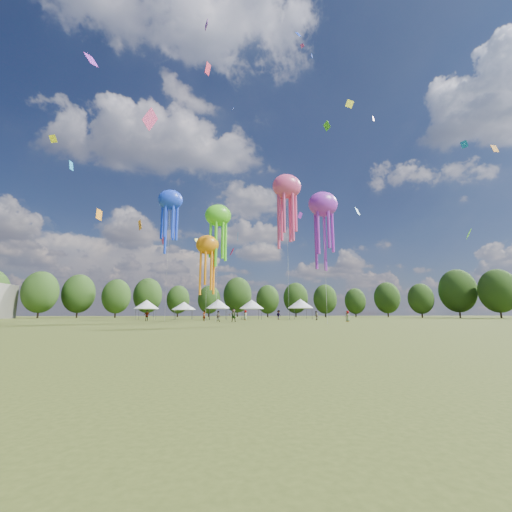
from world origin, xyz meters
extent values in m
plane|color=#384416|center=(0.00, 0.00, 0.00)|extent=(300.00, 300.00, 0.00)
imported|color=gray|center=(-4.21, 37.81, 0.78)|extent=(0.95, 0.89, 1.56)
imported|color=gray|center=(1.27, 48.76, 0.89)|extent=(0.65, 0.93, 1.79)
imported|color=gray|center=(13.51, 44.89, 0.82)|extent=(0.62, 0.80, 1.63)
imported|color=gray|center=(8.50, 52.91, 0.91)|extent=(1.34, 1.27, 1.83)
imported|color=gray|center=(-15.17, 42.19, 0.84)|extent=(1.00, 0.44, 1.68)
imported|color=gray|center=(-1.92, 37.51, 0.95)|extent=(1.77, 0.60, 1.90)
imported|color=gray|center=(-6.28, 40.87, 0.83)|extent=(0.71, 0.72, 1.67)
imported|color=gray|center=(14.61, 34.21, 0.79)|extent=(0.65, 0.86, 1.58)
cylinder|color=#47474C|center=(-18.98, 53.10, 0.99)|extent=(0.08, 0.08, 1.99)
cylinder|color=#47474C|center=(-18.98, 56.37, 0.99)|extent=(0.08, 0.08, 1.99)
cylinder|color=#47474C|center=(-15.71, 53.10, 0.99)|extent=(0.08, 0.08, 1.99)
cylinder|color=#47474C|center=(-15.71, 56.37, 0.99)|extent=(0.08, 0.08, 1.99)
cube|color=silver|center=(-17.35, 54.73, 2.04)|extent=(3.67, 3.67, 0.10)
cone|color=silver|center=(-17.35, 54.73, 2.94)|extent=(4.77, 4.77, 1.71)
cylinder|color=#47474C|center=(-12.13, 56.09, 0.93)|extent=(0.08, 0.08, 1.85)
cylinder|color=#47474C|center=(-12.13, 59.52, 0.93)|extent=(0.08, 0.08, 1.85)
cylinder|color=#47474C|center=(-8.70, 56.09, 0.93)|extent=(0.08, 0.08, 1.85)
cylinder|color=#47474C|center=(-8.70, 59.52, 0.93)|extent=(0.08, 0.08, 1.85)
cube|color=silver|center=(-10.41, 57.80, 1.90)|extent=(3.84, 3.84, 0.10)
cone|color=silver|center=(-10.41, 57.80, 2.74)|extent=(4.99, 4.99, 1.59)
cylinder|color=#47474C|center=(-5.22, 51.27, 1.03)|extent=(0.08, 0.08, 2.06)
cylinder|color=#47474C|center=(-5.22, 54.53, 1.03)|extent=(0.08, 0.08, 2.06)
cylinder|color=#47474C|center=(-1.96, 51.27, 1.03)|extent=(0.08, 0.08, 2.06)
cylinder|color=#47474C|center=(-1.96, 54.53, 1.03)|extent=(0.08, 0.08, 2.06)
cube|color=silver|center=(-3.59, 52.90, 2.11)|extent=(3.66, 3.66, 0.10)
cone|color=silver|center=(-3.59, 52.90, 3.04)|extent=(4.76, 4.76, 1.76)
cylinder|color=#47474C|center=(1.21, 50.33, 1.00)|extent=(0.08, 0.08, 2.01)
cylinder|color=#47474C|center=(1.21, 53.67, 1.00)|extent=(0.08, 0.08, 2.01)
cylinder|color=#47474C|center=(4.55, 50.33, 1.00)|extent=(0.08, 0.08, 2.01)
cylinder|color=#47474C|center=(4.55, 53.67, 1.00)|extent=(0.08, 0.08, 2.01)
cube|color=silver|center=(2.88, 52.00, 2.06)|extent=(3.74, 3.74, 0.10)
cone|color=silver|center=(2.88, 52.00, 2.97)|extent=(4.86, 4.86, 1.72)
cylinder|color=#47474C|center=(11.42, 51.79, 1.09)|extent=(0.08, 0.08, 2.17)
cylinder|color=#47474C|center=(11.42, 55.48, 1.09)|extent=(0.08, 0.08, 2.17)
cylinder|color=#47474C|center=(15.11, 51.79, 1.09)|extent=(0.08, 0.08, 2.17)
cylinder|color=#47474C|center=(15.11, 55.48, 1.09)|extent=(0.08, 0.08, 2.17)
cube|color=silver|center=(13.26, 53.63, 2.22)|extent=(4.09, 4.09, 0.10)
cone|color=silver|center=(13.26, 53.63, 3.20)|extent=(5.31, 5.31, 1.86)
ellipsoid|color=#59E425|center=(-4.58, 36.14, 15.86)|extent=(3.97, 2.78, 3.37)
cylinder|color=beige|center=(-4.58, 36.14, 7.93)|extent=(0.03, 0.03, 15.86)
ellipsoid|color=#E7447E|center=(7.28, 40.15, 22.87)|extent=(5.03, 3.52, 4.28)
cylinder|color=beige|center=(7.28, 40.15, 11.44)|extent=(0.03, 0.03, 22.87)
ellipsoid|color=purple|center=(7.72, 24.55, 14.37)|extent=(3.64, 2.55, 3.10)
cylinder|color=beige|center=(7.72, 24.55, 7.19)|extent=(0.03, 0.03, 14.37)
ellipsoid|color=#1B3FF5|center=(-12.31, 41.35, 19.74)|extent=(4.02, 2.82, 3.42)
cylinder|color=beige|center=(-12.31, 41.35, 9.87)|extent=(0.03, 0.03, 19.74)
ellipsoid|color=orange|center=(-6.07, 35.78, 11.18)|extent=(3.38, 2.37, 2.88)
cylinder|color=beige|center=(-6.07, 35.78, 5.59)|extent=(0.03, 0.03, 11.18)
cube|color=#1B3FF5|center=(5.96, 27.21, 40.65)|extent=(1.01, 0.56, 1.02)
cube|color=#1991DA|center=(1.11, 62.63, 18.90)|extent=(0.17, 1.41, 1.83)
cube|color=#E7447E|center=(17.00, 66.93, 32.64)|extent=(0.60, 0.73, 0.94)
cube|color=purple|center=(-7.11, 30.19, 43.12)|extent=(0.42, 1.43, 1.69)
cube|color=red|center=(-1.28, 50.05, 12.95)|extent=(0.84, 1.16, 1.37)
cube|color=orange|center=(31.90, 23.42, 23.14)|extent=(1.01, 0.43, 1.21)
cube|color=#FAF619|center=(21.05, 42.80, 42.02)|extent=(1.91, 0.20, 2.13)
cube|color=#1B3FF5|center=(-1.29, 52.47, 45.02)|extent=(0.64, 1.01, 1.01)
cube|color=#1991DA|center=(34.06, 30.52, 27.81)|extent=(0.88, 0.73, 1.31)
cube|color=#E7447E|center=(-14.18, 29.93, 26.99)|extent=(1.73, 2.14, 2.89)
cube|color=purple|center=(-21.38, 27.49, 33.00)|extent=(1.62, 1.20, 1.92)
cube|color=red|center=(-6.79, 40.60, 44.43)|extent=(1.11, 1.84, 2.05)
cube|color=orange|center=(-21.14, 62.87, 20.93)|extent=(1.21, 1.48, 2.27)
cube|color=#FAF619|center=(-27.71, 33.87, 25.15)|extent=(0.96, 0.70, 1.15)
cube|color=#59E425|center=(18.79, 49.28, 40.98)|extent=(1.03, 1.70, 2.18)
cube|color=#1991DA|center=(30.03, 59.69, 25.67)|extent=(1.58, 1.69, 2.00)
cube|color=#E7447E|center=(13.07, 47.12, 58.00)|extent=(0.93, 0.45, 1.12)
cube|color=purple|center=(17.41, 65.88, 25.95)|extent=(1.53, 0.92, 1.72)
cube|color=red|center=(20.09, 32.96, 32.46)|extent=(0.61, 0.49, 0.87)
cube|color=orange|center=(-28.07, 56.77, 21.15)|extent=(0.69, 1.76, 2.30)
cube|color=#FAF619|center=(-8.07, 54.54, 15.70)|extent=(1.02, 1.02, 1.54)
cube|color=#59E425|center=(36.59, 34.38, 14.15)|extent=(1.54, 1.15, 1.70)
cube|color=#1B3FF5|center=(16.06, 49.57, 58.00)|extent=(0.48, 0.75, 0.99)
cube|color=#1991DA|center=(-23.66, 30.52, 19.87)|extent=(0.31, 0.94, 1.20)
cube|color=#E7447E|center=(-14.22, 50.12, 14.96)|extent=(1.20, 1.43, 2.07)
cylinder|color=#38281C|center=(-47.17, 78.19, 1.68)|extent=(0.44, 0.44, 3.36)
ellipsoid|color=#243F15|center=(-47.17, 78.19, 6.51)|extent=(8.40, 8.40, 10.51)
cylinder|color=#38281C|center=(-40.68, 85.49, 1.71)|extent=(0.44, 0.44, 3.41)
ellipsoid|color=#243F15|center=(-40.68, 85.49, 6.61)|extent=(8.53, 8.53, 10.66)
cylinder|color=#38281C|center=(-30.60, 85.02, 1.53)|extent=(0.44, 0.44, 3.07)
ellipsoid|color=#243F15|center=(-30.60, 85.02, 5.94)|extent=(7.66, 7.66, 9.58)
cylinder|color=#38281C|center=(-23.51, 93.33, 1.72)|extent=(0.44, 0.44, 3.43)
ellipsoid|color=#243F15|center=(-23.51, 93.33, 6.65)|extent=(8.58, 8.58, 10.73)
cylinder|color=#38281C|center=(-14.76, 98.96, 1.47)|extent=(0.44, 0.44, 2.95)
ellipsoid|color=#243F15|center=(-14.76, 98.96, 5.71)|extent=(7.37, 7.37, 9.21)
cylinder|color=#38281C|center=(-4.70, 95.06, 1.45)|extent=(0.44, 0.44, 2.89)
ellipsoid|color=#243F15|center=(-4.70, 95.06, 5.61)|extent=(7.23, 7.23, 9.04)
cylinder|color=#38281C|center=(4.91, 99.49, 1.92)|extent=(0.44, 0.44, 3.84)
ellipsoid|color=#243F15|center=(4.91, 99.49, 7.44)|extent=(9.60, 9.60, 11.99)
cylinder|color=#38281C|center=(13.19, 88.44, 1.42)|extent=(0.44, 0.44, 2.84)
ellipsoid|color=#243F15|center=(13.19, 88.44, 5.51)|extent=(7.11, 7.11, 8.89)
cylinder|color=#38281C|center=(22.93, 91.04, 1.58)|extent=(0.44, 0.44, 3.16)
ellipsoid|color=#243F15|center=(22.93, 91.04, 6.13)|extent=(7.91, 7.91, 9.88)
cylinder|color=#38281C|center=(30.69, 85.29, 1.44)|extent=(0.44, 0.44, 2.88)
ellipsoid|color=#243F15|center=(30.69, 85.29, 5.59)|extent=(7.21, 7.21, 9.01)
cylinder|color=#38281C|center=(41.52, 87.24, 1.31)|extent=(0.44, 0.44, 2.63)
ellipsoid|color=#243F15|center=(41.52, 87.24, 5.09)|extent=(6.57, 6.57, 8.22)
cylinder|color=#38281C|center=(50.52, 83.73, 1.56)|extent=(0.44, 0.44, 3.13)
ellipsoid|color=#243F15|center=(50.52, 83.73, 6.06)|extent=(7.81, 7.81, 9.77)
cylinder|color=#38281C|center=(53.64, 71.81, 1.36)|extent=(0.44, 0.44, 2.72)
ellipsoid|color=#243F15|center=(53.64, 71.81, 5.27)|extent=(6.80, 6.80, 8.50)
cylinder|color=#38281C|center=(62.96, 68.92, 1.90)|extent=(0.44, 0.44, 3.81)
ellipsoid|color=#243F15|center=(62.96, 68.92, 7.38)|extent=(9.52, 9.52, 11.90)
cylinder|color=#38281C|center=(66.57, 59.80, 1.76)|extent=(0.44, 0.44, 3.51)
ellipsoid|color=#243F15|center=(66.57, 59.80, 6.80)|extent=(8.78, 8.78, 10.97)
camera|label=1|loc=(-6.37, -11.98, 1.20)|focal=22.95mm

